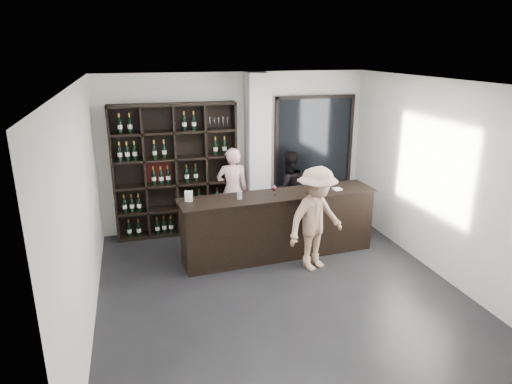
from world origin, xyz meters
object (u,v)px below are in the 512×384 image
object	(u,v)px
taster_pink	(233,190)
customer	(316,219)
wine_shelf	(176,171)
taster_black	(288,189)
tasting_counter	(279,225)

from	to	relation	value
taster_pink	customer	distance (m)	2.03
taster_pink	wine_shelf	bearing A→B (deg)	-1.06
customer	taster_pink	bearing A→B (deg)	94.22
wine_shelf	taster_black	size ratio (longest dim) A/B	1.64
taster_pink	customer	size ratio (longest dim) A/B	0.98
wine_shelf	taster_black	xyz separation A→B (m)	(2.09, -0.17, -0.47)
wine_shelf	taster_pink	bearing A→B (deg)	-9.37
wine_shelf	customer	world-z (taller)	wine_shelf
tasting_counter	taster_pink	distance (m)	1.35
wine_shelf	customer	xyz separation A→B (m)	(1.90, -1.98, -0.38)
wine_shelf	taster_pink	world-z (taller)	wine_shelf
taster_black	customer	world-z (taller)	customer
taster_black	customer	bearing A→B (deg)	83.92
tasting_counter	wine_shelf	bearing A→B (deg)	133.29
taster_black	customer	distance (m)	1.83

